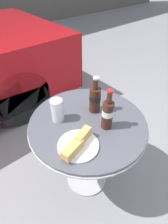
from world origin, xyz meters
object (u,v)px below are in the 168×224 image
cola_bottle_left (95,98)px  drinking_glass (57,111)px  cola_bottle_right (108,114)px  lunch_plate_near (78,144)px  bistro_table (88,135)px

cola_bottle_left → drinking_glass: size_ratio=1.68×
cola_bottle_left → drinking_glass: (-0.23, 0.08, -0.03)m
cola_bottle_right → drinking_glass: 0.30m
cola_bottle_right → lunch_plate_near: cola_bottle_right is taller
drinking_glass → lunch_plate_near: bearing=-99.6°
bistro_table → drinking_glass: (-0.13, 0.13, 0.20)m
cola_bottle_right → lunch_plate_near: 0.24m
bistro_table → cola_bottle_left: bearing=26.1°
drinking_glass → bistro_table: bearing=-45.6°
bistro_table → drinking_glass: 0.27m
bistro_table → cola_bottle_left: cola_bottle_left is taller
bistro_table → lunch_plate_near: (-0.17, -0.12, 0.15)m
bistro_table → cola_bottle_right: (0.05, -0.11, 0.23)m
cola_bottle_right → bistro_table: bearing=116.4°
cola_bottle_left → lunch_plate_near: (-0.27, -0.17, -0.07)m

